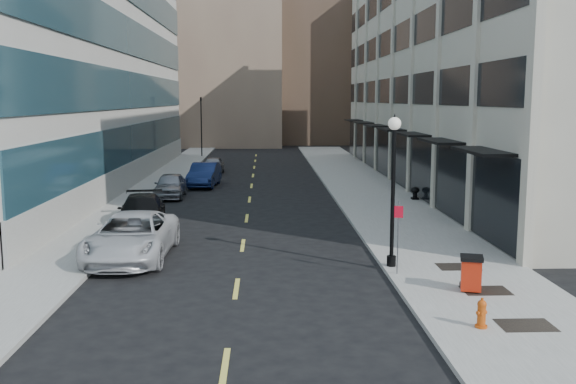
{
  "coord_description": "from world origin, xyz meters",
  "views": [
    {
      "loc": [
        0.91,
        -17.56,
        5.92
      ],
      "look_at": [
        1.87,
        8.71,
        2.09
      ],
      "focal_mm": 40.0,
      "sensor_mm": 36.0,
      "label": 1
    }
  ],
  "objects": [
    {
      "name": "fire_hydrant",
      "position": [
        6.4,
        -2.1,
        0.53
      ],
      "size": [
        0.31,
        0.31,
        0.77
      ],
      "rotation": [
        0.0,
        0.0,
        0.35
      ],
      "color": "#D74F0F",
      "rests_on": "sidewalk_right"
    },
    {
      "name": "urn_planter",
      "position": [
        9.6,
        18.82,
        0.59
      ],
      "size": [
        0.52,
        0.52,
        0.73
      ],
      "rotation": [
        0.0,
        0.0,
        0.05
      ],
      "color": "black",
      "rests_on": "sidewalk_right"
    },
    {
      "name": "grate_mid",
      "position": [
        7.6,
        1.0,
        0.15
      ],
      "size": [
        1.4,
        1.0,
        0.01
      ],
      "primitive_type": "cube",
      "color": "black",
      "rests_on": "sidewalk_right"
    },
    {
      "name": "skyline_tan_near",
      "position": [
        -4.0,
        68.0,
        14.0
      ],
      "size": [
        14.0,
        18.0,
        28.0
      ],
      "primitive_type": "cube",
      "color": "#8F765D",
      "rests_on": "ground"
    },
    {
      "name": "skyline_brown",
      "position": [
        8.0,
        72.0,
        17.0
      ],
      "size": [
        12.0,
        16.0,
        34.0
      ],
      "primitive_type": "cube",
      "color": "brown",
      "rests_on": "ground"
    },
    {
      "name": "sidewalk_right",
      "position": [
        7.5,
        20.0,
        0.07
      ],
      "size": [
        5.0,
        80.0,
        0.15
      ],
      "primitive_type": "cube",
      "color": "gray",
      "rests_on": "ground"
    },
    {
      "name": "car_blue_sedan",
      "position": [
        -3.2,
        25.94,
        0.8
      ],
      "size": [
        2.05,
        4.96,
        1.6
      ],
      "primitive_type": "imported",
      "rotation": [
        0.0,
        0.0,
        -0.08
      ],
      "color": "navy",
      "rests_on": "ground"
    },
    {
      "name": "lamppost",
      "position": [
        5.3,
        4.0,
        3.25
      ],
      "size": [
        0.44,
        0.44,
        5.28
      ],
      "color": "black",
      "rests_on": "sidewalk_right"
    },
    {
      "name": "building_right",
      "position": [
        16.94,
        26.99,
        8.99
      ],
      "size": [
        15.3,
        46.5,
        18.25
      ],
      "color": "#BDB6A0",
      "rests_on": "ground"
    },
    {
      "name": "grate_near",
      "position": [
        7.6,
        -2.0,
        0.15
      ],
      "size": [
        1.4,
        1.0,
        0.01
      ],
      "primitive_type": "cube",
      "color": "black",
      "rests_on": "sidewalk_right"
    },
    {
      "name": "car_grey_sedan",
      "position": [
        -3.2,
        33.39,
        0.67
      ],
      "size": [
        1.72,
        4.0,
        1.35
      ],
      "primitive_type": "imported",
      "rotation": [
        0.0,
        0.0,
        -0.03
      ],
      "color": "gray",
      "rests_on": "ground"
    },
    {
      "name": "traffic_signal",
      "position": [
        -5.5,
        48.0,
        5.72
      ],
      "size": [
        0.66,
        0.66,
        6.98
      ],
      "color": "black",
      "rests_on": "ground"
    },
    {
      "name": "building_left",
      "position": [
        -15.95,
        27.0,
        9.99
      ],
      "size": [
        16.14,
        46.0,
        20.0
      ],
      "color": "beige",
      "rests_on": "ground"
    },
    {
      "name": "skyline_stone",
      "position": [
        18.0,
        66.0,
        10.0
      ],
      "size": [
        10.0,
        14.0,
        20.0
      ],
      "primitive_type": "cube",
      "color": "#BDB6A0",
      "rests_on": "ground"
    },
    {
      "name": "grate_far",
      "position": [
        7.6,
        3.8,
        0.15
      ],
      "size": [
        1.4,
        1.0,
        0.01
      ],
      "primitive_type": "cube",
      "color": "black",
      "rests_on": "sidewalk_right"
    },
    {
      "name": "trash_bin",
      "position": [
        7.13,
        1.0,
        0.73
      ],
      "size": [
        0.82,
        0.83,
        1.08
      ],
      "rotation": [
        0.0,
        0.0,
        -0.28
      ],
      "color": "#B1200B",
      "rests_on": "sidewalk_right"
    },
    {
      "name": "ground",
      "position": [
        0.0,
        0.0,
        0.0
      ],
      "size": [
        160.0,
        160.0,
        0.0
      ],
      "primitive_type": "plane",
      "color": "black",
      "rests_on": "ground"
    },
    {
      "name": "car_black_pickup",
      "position": [
        -4.8,
        11.87,
        0.74
      ],
      "size": [
        2.69,
        5.32,
        1.48
      ],
      "primitive_type": "imported",
      "rotation": [
        0.0,
        0.0,
        0.12
      ],
      "color": "black",
      "rests_on": "ground"
    },
    {
      "name": "skyline_tan_far",
      "position": [
        -14.0,
        78.0,
        11.0
      ],
      "size": [
        12.0,
        14.0,
        22.0
      ],
      "primitive_type": "cube",
      "color": "#8F765D",
      "rests_on": "ground"
    },
    {
      "name": "road_centerline",
      "position": [
        0.0,
        17.0,
        0.01
      ],
      "size": [
        0.15,
        68.2,
        0.01
      ],
      "color": "#D8CC4C",
      "rests_on": "ground"
    },
    {
      "name": "sign_post",
      "position": [
        5.3,
        2.99,
        1.72
      ],
      "size": [
        0.28,
        0.1,
        2.45
      ],
      "rotation": [
        0.0,
        0.0,
        -0.25
      ],
      "color": "slate",
      "rests_on": "sidewalk_right"
    },
    {
      "name": "car_silver_sedan",
      "position": [
        -4.8,
        21.0,
        0.74
      ],
      "size": [
        1.89,
        4.39,
        1.48
      ],
      "primitive_type": "imported",
      "rotation": [
        0.0,
        0.0,
        0.03
      ],
      "color": "gray",
      "rests_on": "ground"
    },
    {
      "name": "sidewalk_left",
      "position": [
        -6.5,
        20.0,
        0.07
      ],
      "size": [
        3.0,
        80.0,
        0.15
      ],
      "primitive_type": "cube",
      "color": "gray",
      "rests_on": "ground"
    },
    {
      "name": "car_white_van",
      "position": [
        -4.04,
        5.92,
        0.85
      ],
      "size": [
        2.9,
        6.14,
        1.69
      ],
      "primitive_type": "imported",
      "rotation": [
        0.0,
        0.0,
        -0.01
      ],
      "color": "silver",
      "rests_on": "ground"
    }
  ]
}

